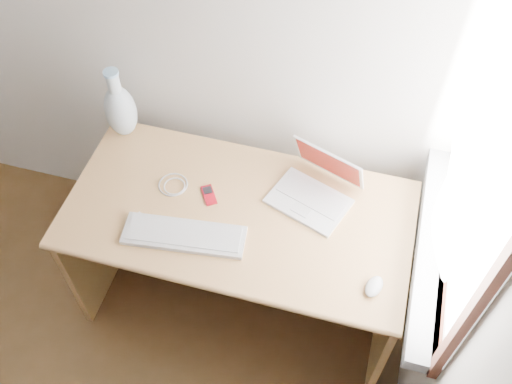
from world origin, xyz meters
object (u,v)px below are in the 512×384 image
(vase, at_px, (120,109))
(laptop, at_px, (312,187))
(desk, at_px, (245,224))
(external_keyboard, at_px, (184,235))

(vase, bearing_deg, laptop, -8.05)
(desk, distance_m, laptop, 0.37)
(laptop, relative_size, vase, 1.03)
(desk, xyz_separation_m, external_keyboard, (-0.17, -0.25, 0.22))
(external_keyboard, xyz_separation_m, vase, (-0.44, 0.45, 0.13))
(desk, relative_size, external_keyboard, 2.85)
(laptop, bearing_deg, external_keyboard, -122.68)
(laptop, bearing_deg, desk, -143.91)
(laptop, distance_m, external_keyboard, 0.54)
(laptop, xyz_separation_m, external_keyboard, (-0.42, -0.33, -0.04))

